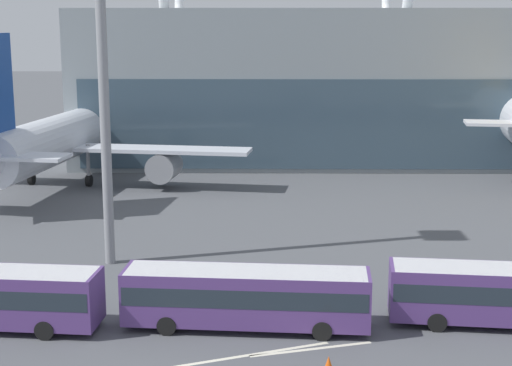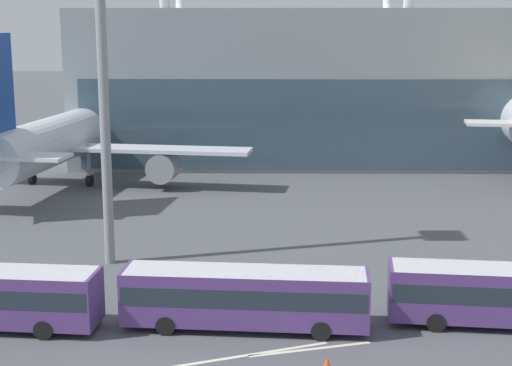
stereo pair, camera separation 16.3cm
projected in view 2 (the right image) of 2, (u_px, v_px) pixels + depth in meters
The scene contains 6 objects.
airliner_at_gate_near at pixel (61, 138), 75.72m from camera, with size 37.39×35.47×14.70m.
shuttle_bus_1 at pixel (245, 294), 40.30m from camera, with size 12.84×3.64×3.12m.
shuttle_bus_2 at pixel (512, 293), 40.57m from camera, with size 12.89×4.09×3.12m.
lane_stripe_0 at pixel (310, 349), 38.05m from camera, with size 6.23×0.25×0.01m, color silver.
lane_stripe_4 at pixel (225, 359), 36.99m from camera, with size 10.56×0.25×0.01m, color silver.
traffic_cone_1 at pixel (327, 364), 35.50m from camera, with size 0.64×0.64×0.77m.
Camera 2 is at (5.22, -29.55, 15.64)m, focal length 55.00 mm.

